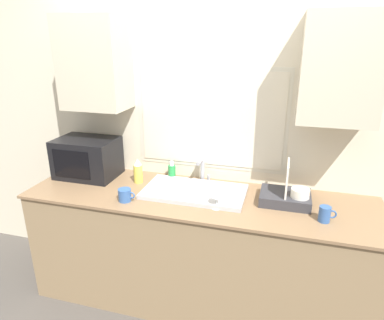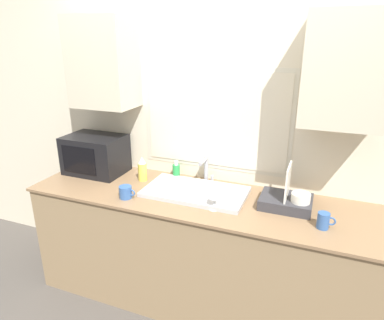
# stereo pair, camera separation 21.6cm
# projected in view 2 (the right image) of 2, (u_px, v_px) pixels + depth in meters

# --- Properties ---
(countertop) EXTENTS (2.49, 0.70, 0.89)m
(countertop) POSITION_uv_depth(u_px,v_px,m) (198.00, 249.00, 2.57)
(countertop) COLOR #8C7251
(countertop) RESTS_ON ground_plane
(wall_back) EXTENTS (6.00, 0.38, 2.60)m
(wall_back) POSITION_uv_depth(u_px,v_px,m) (215.00, 118.00, 2.54)
(wall_back) COLOR beige
(wall_back) RESTS_ON ground_plane
(sink_basin) EXTENTS (0.73, 0.40, 0.03)m
(sink_basin) POSITION_uv_depth(u_px,v_px,m) (195.00, 192.00, 2.46)
(sink_basin) COLOR #B2B2B7
(sink_basin) RESTS_ON countertop
(faucet) EXTENTS (0.08, 0.16, 0.21)m
(faucet) POSITION_uv_depth(u_px,v_px,m) (206.00, 168.00, 2.61)
(faucet) COLOR #99999E
(faucet) RESTS_ON countertop
(microwave) EXTENTS (0.47, 0.34, 0.31)m
(microwave) POSITION_uv_depth(u_px,v_px,m) (96.00, 154.00, 2.81)
(microwave) COLOR black
(microwave) RESTS_ON countertop
(dish_rack) EXTENTS (0.33, 0.26, 0.29)m
(dish_rack) POSITION_uv_depth(u_px,v_px,m) (288.00, 200.00, 2.25)
(dish_rack) COLOR #333338
(dish_rack) RESTS_ON countertop
(spray_bottle) EXTENTS (0.07, 0.07, 0.19)m
(spray_bottle) POSITION_uv_depth(u_px,v_px,m) (142.00, 169.00, 2.66)
(spray_bottle) COLOR #D8CC4C
(spray_bottle) RESTS_ON countertop
(soap_bottle) EXTENTS (0.06, 0.06, 0.15)m
(soap_bottle) POSITION_uv_depth(u_px,v_px,m) (176.00, 171.00, 2.71)
(soap_bottle) COLOR #268C3F
(soap_bottle) RESTS_ON countertop
(mug_near_sink) EXTENTS (0.12, 0.09, 0.09)m
(mug_near_sink) POSITION_uv_depth(u_px,v_px,m) (126.00, 192.00, 2.38)
(mug_near_sink) COLOR #335999
(mug_near_sink) RESTS_ON countertop
(wine_glass) EXTENTS (0.07, 0.07, 0.16)m
(wine_glass) POSITION_uv_depth(u_px,v_px,m) (214.00, 194.00, 2.20)
(wine_glass) COLOR silver
(wine_glass) RESTS_ON countertop
(mug_by_rack) EXTENTS (0.11, 0.07, 0.10)m
(mug_by_rack) POSITION_uv_depth(u_px,v_px,m) (324.00, 221.00, 2.00)
(mug_by_rack) COLOR #335999
(mug_by_rack) RESTS_ON countertop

